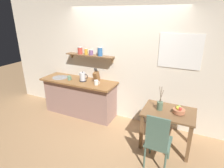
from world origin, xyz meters
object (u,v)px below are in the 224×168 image
at_px(twig_vase, 160,105).
at_px(electric_kettle, 83,77).
at_px(dining_table, 168,118).
at_px(coffee_mug_spare, 96,82).
at_px(knife_block, 96,76).
at_px(fruit_bowl, 179,110).
at_px(dining_chair_near, 158,140).
at_px(coffee_mug_by_sink, 69,78).

bearing_deg(twig_vase, electric_kettle, 169.68).
height_order(dining_table, coffee_mug_spare, coffee_mug_spare).
xyz_separation_m(dining_table, electric_kettle, (-2.01, 0.32, 0.39)).
bearing_deg(knife_block, fruit_bowl, -12.83).
relative_size(electric_kettle, knife_block, 0.75).
bearing_deg(electric_kettle, twig_vase, -10.32).
relative_size(dining_chair_near, fruit_bowl, 4.81).
xyz_separation_m(twig_vase, electric_kettle, (-1.85, 0.34, 0.17)).
bearing_deg(dining_table, coffee_mug_by_sink, 174.02).
bearing_deg(electric_kettle, coffee_mug_spare, -10.47).
relative_size(fruit_bowl, knife_block, 0.62).
height_order(dining_table, coffee_mug_by_sink, coffee_mug_by_sink).
height_order(twig_vase, coffee_mug_by_sink, twig_vase).
relative_size(dining_chair_near, coffee_mug_spare, 7.08).
bearing_deg(dining_table, fruit_bowl, -3.83).
xyz_separation_m(dining_table, twig_vase, (-0.17, -0.02, 0.21)).
xyz_separation_m(twig_vase, coffee_mug_by_sink, (-2.18, 0.26, 0.12)).
distance_m(dining_table, electric_kettle, 2.07).
bearing_deg(coffee_mug_spare, coffee_mug_by_sink, -179.96).
distance_m(coffee_mug_by_sink, coffee_mug_spare, 0.73).
distance_m(dining_table, coffee_mug_spare, 1.67).
distance_m(fruit_bowl, knife_block, 1.93).
height_order(fruit_bowl, electric_kettle, electric_kettle).
xyz_separation_m(dining_chair_near, coffee_mug_by_sink, (-2.29, 0.86, 0.41)).
bearing_deg(dining_chair_near, dining_table, 85.41).
xyz_separation_m(fruit_bowl, coffee_mug_by_sink, (-2.50, 0.26, 0.15)).
height_order(fruit_bowl, twig_vase, twig_vase).
relative_size(dining_chair_near, twig_vase, 2.20).
height_order(twig_vase, coffee_mug_spare, twig_vase).
bearing_deg(coffee_mug_by_sink, twig_vase, -6.86).
relative_size(knife_block, coffee_mug_by_sink, 2.73).
bearing_deg(twig_vase, coffee_mug_spare, 169.72).
relative_size(twig_vase, electric_kettle, 1.82).
xyz_separation_m(electric_kettle, knife_block, (0.31, 0.09, 0.03)).
relative_size(twig_vase, coffee_mug_by_sink, 3.70).
height_order(knife_block, coffee_mug_by_sink, knife_block).
relative_size(dining_table, coffee_mug_spare, 6.50).
xyz_separation_m(twig_vase, coffee_mug_spare, (-1.45, 0.26, 0.13)).
distance_m(twig_vase, electric_kettle, 1.88).
distance_m(dining_chair_near, electric_kettle, 2.22).
relative_size(dining_chair_near, electric_kettle, 4.00).
height_order(dining_table, electric_kettle, electric_kettle).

